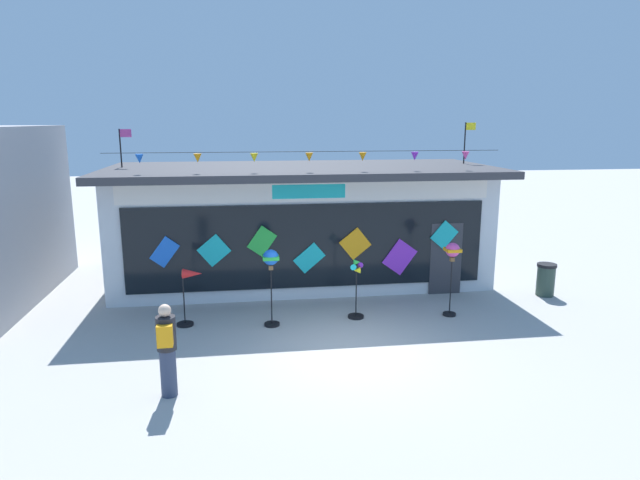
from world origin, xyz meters
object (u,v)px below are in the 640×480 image
kite_shop_building (301,223)px  wind_spinner_center_left (356,287)px  person_near_camera (167,348)px  trash_bin (546,279)px  wind_spinner_left (271,266)px  wind_spinner_far_left (190,288)px  wind_spinner_center_right (452,258)px

kite_shop_building → wind_spinner_center_left: 3.84m
person_near_camera → trash_bin: bearing=-157.0°
trash_bin → wind_spinner_left: bearing=-170.7°
kite_shop_building → wind_spinner_far_left: kite_shop_building is taller
wind_spinner_center_right → wind_spinner_far_left: bearing=178.0°
wind_spinner_center_left → wind_spinner_center_right: (2.34, -0.14, 0.69)m
wind_spinner_left → wind_spinner_center_left: (2.07, 0.22, -0.66)m
wind_spinner_center_right → person_near_camera: wind_spinner_center_right is taller
trash_bin → kite_shop_building: bearing=158.4°
kite_shop_building → wind_spinner_center_right: 4.99m
wind_spinner_center_right → trash_bin: size_ratio=2.06×
wind_spinner_center_left → trash_bin: bearing=10.5°
wind_spinner_center_left → kite_shop_building: bearing=104.9°
wind_spinner_center_left → trash_bin: wind_spinner_center_left is taller
wind_spinner_far_left → person_near_camera: bearing=-91.7°
wind_spinner_far_left → trash_bin: (9.50, 0.95, -0.46)m
kite_shop_building → wind_spinner_center_left: size_ratio=7.37×
person_near_camera → wind_spinner_center_left: bearing=-141.8°
wind_spinner_far_left → wind_spinner_center_right: size_ratio=0.75×
wind_spinner_left → wind_spinner_center_left: wind_spinner_left is taller
wind_spinner_center_right → wind_spinner_center_left: bearing=176.5°
wind_spinner_left → kite_shop_building: bearing=73.7°
wind_spinner_far_left → wind_spinner_center_left: bearing=-1.1°
wind_spinner_left → wind_spinner_center_right: (4.41, 0.07, 0.03)m
wind_spinner_center_left → person_near_camera: size_ratio=0.89×
wind_spinner_center_left → trash_bin: (5.55, 1.03, -0.34)m
person_near_camera → wind_spinner_far_left: bearing=-93.3°
person_near_camera → wind_spinner_left: bearing=-123.7°
wind_spinner_center_left → wind_spinner_left: bearing=-174.0°
kite_shop_building → wind_spinner_center_right: size_ratio=5.95×
trash_bin → wind_spinner_center_left: bearing=-169.5°
wind_spinner_center_right → trash_bin: 3.57m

